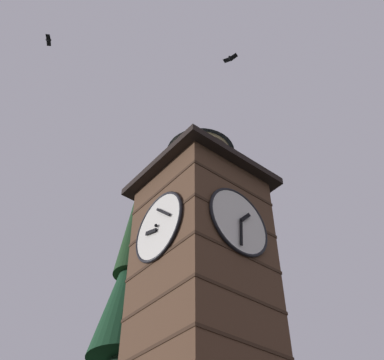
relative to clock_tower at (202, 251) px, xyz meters
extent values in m
cube|color=brown|center=(-0.02, -0.02, -0.88)|extent=(3.31, 3.31, 6.90)
cube|color=#3C291C|center=(-0.02, -0.02, -2.21)|extent=(3.35, 3.35, 0.10)
cube|color=#3C291C|center=(-0.02, -0.02, -0.92)|extent=(3.35, 3.35, 0.10)
cube|color=#3C291C|center=(-0.02, -0.02, 0.38)|extent=(3.35, 3.35, 0.10)
cube|color=#3C291C|center=(-0.02, -0.02, 1.67)|extent=(3.35, 3.35, 0.10)
cylinder|color=white|center=(-0.02, 1.67, 0.17)|extent=(2.20, 0.10, 2.20)
torus|color=black|center=(-0.02, 1.69, 0.17)|extent=(2.30, 0.10, 2.30)
cube|color=black|center=(-0.21, 1.77, 0.37)|extent=(0.47, 0.04, 0.48)
cube|color=black|center=(0.02, 1.77, -0.28)|extent=(0.15, 0.04, 0.91)
sphere|color=black|center=(-0.02, 1.78, 0.17)|extent=(0.10, 0.10, 0.10)
cylinder|color=white|center=(1.67, -0.02, 0.17)|extent=(0.10, 2.20, 2.20)
torus|color=black|center=(1.69, -0.02, 0.17)|extent=(0.10, 2.30, 2.30)
cube|color=black|center=(1.77, -0.28, 0.09)|extent=(0.04, 0.56, 0.27)
cube|color=black|center=(1.77, 0.31, 0.48)|extent=(0.04, 0.71, 0.68)
sphere|color=black|center=(1.78, -0.02, 0.17)|extent=(0.10, 0.10, 0.10)
cube|color=black|center=(-0.02, -0.02, 2.69)|extent=(4.01, 4.01, 0.25)
cylinder|color=tan|center=(-0.02, -0.02, 3.57)|extent=(2.23, 2.23, 1.51)
cylinder|color=#2D2319|center=(-0.02, -0.02, 3.07)|extent=(2.29, 2.29, 0.10)
cylinder|color=#2D2319|center=(-0.02, -0.02, 3.57)|extent=(2.29, 2.29, 0.10)
cylinder|color=#2D2319|center=(-0.02, -0.02, 4.08)|extent=(2.29, 2.29, 0.10)
cone|color=#2D3847|center=(-0.02, -0.02, 4.79)|extent=(2.53, 2.53, 0.91)
sphere|color=#384251|center=(-0.02, -0.02, 5.34)|extent=(0.16, 0.16, 0.16)
cone|color=#163B22|center=(-2.15, -7.57, 2.68)|extent=(3.31, 3.31, 6.51)
cone|color=#1C3B1D|center=(-2.15, -7.57, 6.59)|extent=(1.90, 1.90, 6.32)
ellipsoid|color=black|center=(-0.58, 1.40, 9.34)|extent=(0.32, 0.24, 0.16)
cube|color=black|center=(-0.53, 1.25, 9.34)|extent=(0.29, 0.37, 0.11)
cube|color=black|center=(-0.63, 1.56, 9.34)|extent=(0.29, 0.37, 0.11)
ellipsoid|color=black|center=(5.83, -3.09, 9.91)|extent=(0.29, 0.25, 0.14)
cube|color=black|center=(5.75, -3.21, 9.91)|extent=(0.30, 0.33, 0.08)
cube|color=black|center=(5.90, -2.97, 9.91)|extent=(0.30, 0.33, 0.08)
camera|label=1|loc=(8.31, 9.74, -8.48)|focal=45.60mm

